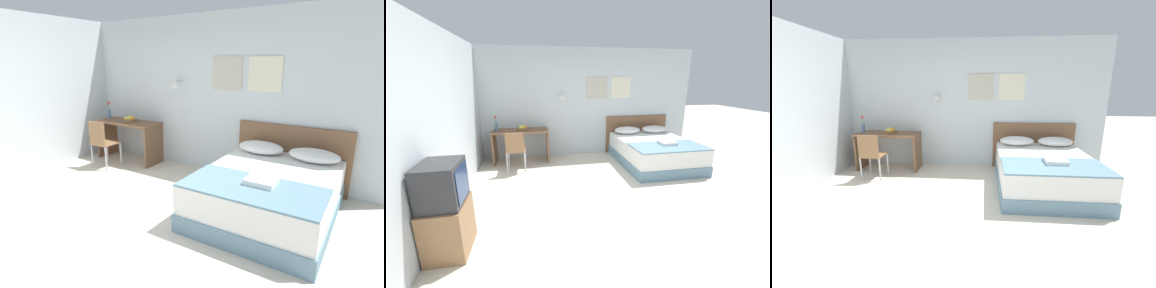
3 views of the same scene
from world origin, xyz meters
TOP-DOWN VIEW (x-y plane):
  - ground_plane at (0.00, 0.00)m, footprint 24.00×24.00m
  - wall_back at (0.01, 2.62)m, footprint 5.78×0.31m
  - bed at (1.47, 1.54)m, footprint 1.55×1.98m
  - headboard at (1.47, 2.56)m, footprint 1.67×0.06m
  - pillow_left at (1.09, 2.27)m, footprint 0.67×0.42m
  - pillow_right at (1.84, 2.27)m, footprint 0.67×0.42m
  - throw_blanket at (1.47, 0.97)m, footprint 1.51×0.79m
  - folded_towel_near_foot at (1.52, 1.11)m, footprint 0.32×0.30m
  - desk at (-1.56, 2.25)m, footprint 1.27×0.57m
  - desk_chair at (-1.65, 1.64)m, footprint 0.40×0.40m
  - fruit_bowl at (-1.50, 2.25)m, footprint 0.28×0.28m
  - flower_vase at (-2.09, 2.27)m, footprint 0.06×0.06m

SIDE VIEW (x-z plane):
  - ground_plane at x=0.00m, z-range 0.00..0.00m
  - bed at x=1.47m, z-range 0.00..0.56m
  - headboard at x=1.47m, z-range 0.00..0.97m
  - desk_chair at x=-1.65m, z-range 0.08..0.94m
  - desk at x=-1.56m, z-range 0.16..0.92m
  - throw_blanket at x=1.47m, z-range 0.56..0.59m
  - folded_towel_near_foot at x=1.52m, z-range 0.59..0.65m
  - pillow_left at x=1.09m, z-range 0.56..0.74m
  - pillow_right at x=1.84m, z-range 0.56..0.74m
  - fruit_bowl at x=-1.50m, z-range 0.75..0.87m
  - flower_vase at x=-2.09m, z-range 0.73..1.08m
  - wall_back at x=0.01m, z-range 0.01..2.66m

